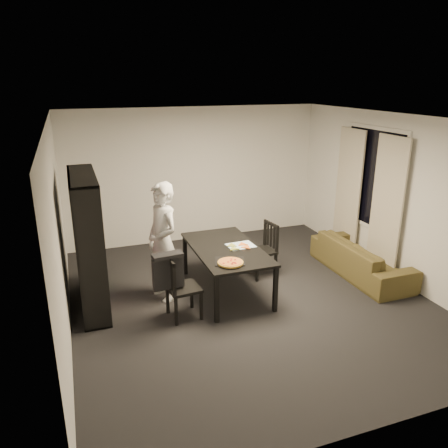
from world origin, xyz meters
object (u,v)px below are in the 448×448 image
object	(u,v)px
dining_table	(226,252)
person	(163,242)
pepperoni_pizza	(230,262)
chair_left	(177,284)
chair_right	(265,246)
sofa	(361,258)
baking_tray	(230,261)
bookshelf	(88,242)

from	to	relation	value
dining_table	person	distance (m)	0.95
dining_table	pepperoni_pizza	xyz separation A→B (m)	(-0.16, -0.59, 0.09)
dining_table	person	size ratio (longest dim) A/B	0.98
chair_left	chair_right	xyz separation A→B (m)	(1.69, 0.88, -0.00)
chair_right	pepperoni_pizza	distance (m)	1.38
chair_left	sofa	size ratio (longest dim) A/B	0.46
dining_table	chair_right	distance (m)	0.90
dining_table	sofa	bearing A→B (deg)	-4.12
baking_tray	person	bearing A→B (deg)	141.20
bookshelf	baking_tray	bearing A→B (deg)	-23.16
person	pepperoni_pizza	size ratio (longest dim) A/B	4.98
bookshelf	sofa	xyz separation A→B (m)	(4.24, -0.43, -0.67)
pepperoni_pizza	dining_table	bearing A→B (deg)	75.30
bookshelf	sofa	world-z (taller)	bookshelf
baking_tray	pepperoni_pizza	bearing A→B (deg)	-104.87
baking_tray	pepperoni_pizza	distance (m)	0.10
person	sofa	distance (m)	3.29
bookshelf	pepperoni_pizza	size ratio (longest dim) A/B	5.43
dining_table	person	world-z (taller)	person
chair_left	chair_right	world-z (taller)	chair_left
pepperoni_pizza	sofa	world-z (taller)	pepperoni_pizza
pepperoni_pizza	sofa	size ratio (longest dim) A/B	0.18
bookshelf	dining_table	distance (m)	1.97
bookshelf	person	xyz separation A→B (m)	(1.01, -0.14, -0.08)
bookshelf	sofa	bearing A→B (deg)	-5.85
baking_tray	sofa	world-z (taller)	baking_tray
bookshelf	baking_tray	distance (m)	1.97
dining_table	chair_left	size ratio (longest dim) A/B	1.92
person	dining_table	bearing A→B (deg)	64.64
person	chair_right	bearing A→B (deg)	80.33
person	sofa	bearing A→B (deg)	67.52
sofa	chair_left	bearing A→B (deg)	96.29
sofa	person	bearing A→B (deg)	84.72
dining_table	chair_right	world-z (taller)	chair_right
person	pepperoni_pizza	bearing A→B (deg)	29.35
dining_table	pepperoni_pizza	bearing A→B (deg)	-104.70
chair_left	chair_right	bearing A→B (deg)	-68.20
bookshelf	dining_table	bearing A→B (deg)	-7.91
bookshelf	person	size ratio (longest dim) A/B	1.09
bookshelf	baking_tray	world-z (taller)	bookshelf
chair_right	sofa	bearing A→B (deg)	62.25
chair_left	pepperoni_pizza	xyz separation A→B (m)	(0.72, -0.07, 0.23)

